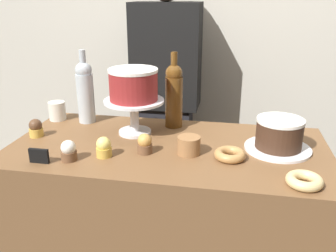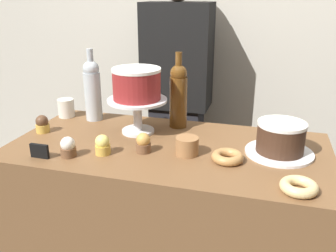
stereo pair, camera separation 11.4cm
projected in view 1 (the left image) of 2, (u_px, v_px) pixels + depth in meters
back_wall at (196, 19)px, 2.05m from camera, size 6.00×0.05×2.60m
display_counter at (168, 240)px, 1.54m from camera, size 1.22×0.60×0.89m
cake_stand_pedestal at (134, 110)px, 1.47m from camera, size 0.25×0.25×0.15m
white_layer_cake at (133, 84)px, 1.43m from camera, size 0.20×0.20×0.13m
silver_serving_platter at (277, 148)px, 1.35m from camera, size 0.25×0.25×0.01m
chocolate_round_cake at (279, 133)px, 1.32m from camera, size 0.17×0.17×0.11m
wine_bottle_amber at (174, 95)px, 1.54m from camera, size 0.08×0.08×0.33m
wine_bottle_clear at (85, 91)px, 1.59m from camera, size 0.08×0.08×0.33m
cupcake_caramel at (145, 144)px, 1.31m from camera, size 0.06×0.06×0.07m
cupcake_chocolate at (36, 128)px, 1.46m from camera, size 0.06×0.06×0.07m
cupcake_vanilla at (69, 151)px, 1.25m from camera, size 0.06×0.06×0.07m
cupcake_lemon at (104, 147)px, 1.28m from camera, size 0.06×0.06×0.07m
donut_maple at (230, 155)px, 1.27m from camera, size 0.11×0.11×0.03m
donut_glazed at (304, 181)px, 1.09m from camera, size 0.11×0.11×0.03m
cookie_stack at (189, 145)px, 1.30m from camera, size 0.08×0.08×0.07m
price_sign_chalkboard at (39, 156)px, 1.23m from camera, size 0.07×0.01×0.05m
coffee_cup_ceramic at (57, 111)px, 1.65m from camera, size 0.08×0.08×0.08m
barista_figure at (166, 107)px, 2.01m from camera, size 0.36×0.22×1.60m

